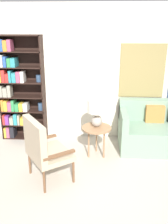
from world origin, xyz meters
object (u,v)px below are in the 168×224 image
Objects in this scene: bookshelf at (17,91)px; side_table at (97,130)px; table_lamp at (97,110)px; armchair at (42,147)px; couch at (167,131)px.

side_table is (1.64, -0.70, -0.52)m from bookshelf.
side_table is 0.39m from table_lamp.
bookshelf is 3.75× the size of side_table.
table_lamp reaches higher than side_table.
couch is (2.16, 1.25, -0.24)m from armchair.
bookshelf is 1.86m from side_table.
couch is 1.52m from table_lamp.
table_lamp is at bearing -164.54° from couch.
armchair is 1.22m from table_lamp.
couch is 1.43m from side_table.
side_table is at bearing -87.89° from table_lamp.
side_table is at bearing 45.74° from armchair.
armchair is 0.56× the size of couch.
table_lamp is (-1.36, -0.38, 0.55)m from couch.
armchair reaches higher than couch.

